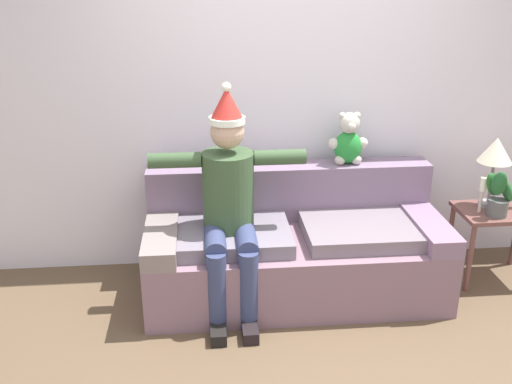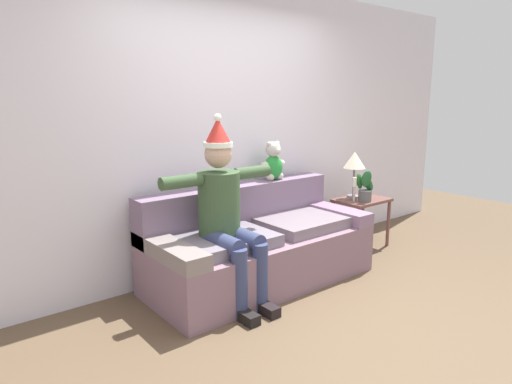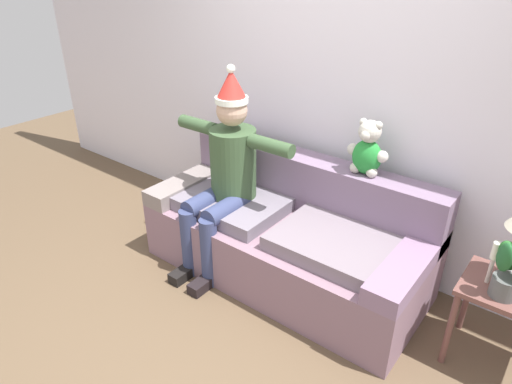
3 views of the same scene
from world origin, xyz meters
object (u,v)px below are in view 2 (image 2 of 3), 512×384
object	(u,v)px
side_table	(361,207)
potted_plant	(365,187)
teddy_bear	(273,163)
person_seated	(226,210)
table_lamp	(355,162)
candle_tall	(354,186)
couch	(258,246)
candle_short	(369,183)

from	to	relation	value
side_table	potted_plant	xyz separation A→B (m)	(-0.07, -0.09, 0.24)
teddy_bear	side_table	distance (m)	1.24
person_seated	table_lamp	bearing A→B (deg)	8.03
teddy_bear	candle_tall	distance (m)	1.00
table_lamp	side_table	bearing A→B (deg)	-58.46
teddy_bear	potted_plant	xyz separation A→B (m)	(1.00, -0.34, -0.32)
couch	teddy_bear	bearing A→B (deg)	33.14
candle_short	table_lamp	bearing A→B (deg)	168.52
person_seated	side_table	distance (m)	1.99
person_seated	candle_tall	bearing A→B (deg)	5.27
couch	side_table	xyz separation A→B (m)	(1.49, 0.02, 0.13)
person_seated	candle_short	world-z (taller)	person_seated
candle_tall	potted_plant	bearing A→B (deg)	-36.64
table_lamp	candle_tall	distance (m)	0.28
teddy_bear	side_table	world-z (taller)	teddy_bear
potted_plant	candle_tall	size ratio (longest dim) A/B	1.35
side_table	table_lamp	distance (m)	0.50
couch	candle_short	distance (m)	1.70
side_table	candle_short	world-z (taller)	candle_short
table_lamp	teddy_bear	bearing A→B (deg)	170.48
person_seated	candle_tall	distance (m)	1.80
person_seated	teddy_bear	xyz separation A→B (m)	(0.88, 0.44, 0.25)
table_lamp	candle_short	xyz separation A→B (m)	(0.21, -0.04, -0.25)
couch	person_seated	size ratio (longest dim) A/B	1.35
teddy_bear	candle_tall	xyz separation A→B (m)	(0.91, -0.28, -0.30)
potted_plant	candle_short	world-z (taller)	potted_plant
potted_plant	candle_tall	distance (m)	0.11
potted_plant	candle_short	distance (m)	0.27
candle_short	candle_tall	bearing A→B (deg)	-169.54
couch	candle_short	size ratio (longest dim) A/B	8.55
table_lamp	candle_tall	bearing A→B (deg)	-137.13
potted_plant	table_lamp	bearing A→B (deg)	82.36
teddy_bear	side_table	size ratio (longest dim) A/B	0.66
teddy_bear	table_lamp	xyz separation A→B (m)	(1.02, -0.17, -0.07)
person_seated	teddy_bear	bearing A→B (deg)	26.59
couch	candle_tall	bearing A→B (deg)	-0.05
couch	candle_tall	world-z (taller)	couch
couch	potted_plant	size ratio (longest dim) A/B	5.79
candle_tall	teddy_bear	bearing A→B (deg)	163.22
candle_tall	candle_short	xyz separation A→B (m)	(0.33, 0.06, -0.01)
teddy_bear	couch	bearing A→B (deg)	-146.86
couch	table_lamp	bearing A→B (deg)	4.05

